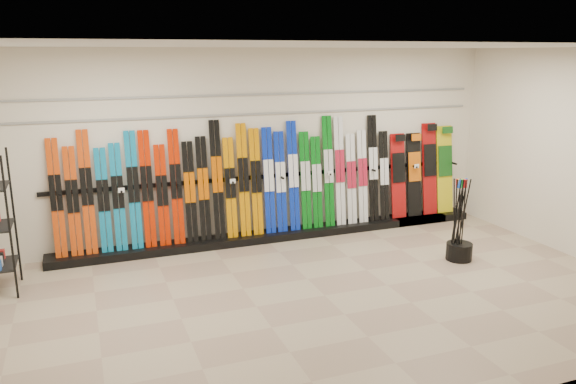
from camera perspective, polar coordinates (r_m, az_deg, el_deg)
name	(u,v)px	position (r m, az deg, el deg)	size (l,w,h in m)	color
floor	(325,295)	(7.08, 3.75, -10.45)	(8.00, 8.00, 0.00)	gray
back_wall	(261,145)	(8.90, -2.79, 4.75)	(8.00, 8.00, 0.00)	beige
ceiling	(329,46)	(6.45, 4.18, 14.61)	(8.00, 8.00, 0.00)	silver
ski_rack_base	(279,235)	(9.11, -0.90, -4.35)	(8.00, 0.40, 0.12)	black
skis	(237,184)	(8.73, -5.20, 0.80)	(5.37, 0.25, 1.82)	#C43D0B
snowboards	(423,172)	(10.19, 13.57, 1.99)	(1.25, 0.25, 1.60)	#990C0C
pole_bin	(459,251)	(8.54, 16.98, -5.79)	(0.37, 0.37, 0.25)	black
ski_poles	(459,219)	(8.38, 16.94, -2.68)	(0.27, 0.18, 1.18)	black
slatwall_rail_0	(261,114)	(8.81, -2.78, 7.94)	(7.60, 0.02, 0.03)	gray
slatwall_rail_1	(261,94)	(8.79, -2.81, 9.89)	(7.60, 0.02, 0.03)	gray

